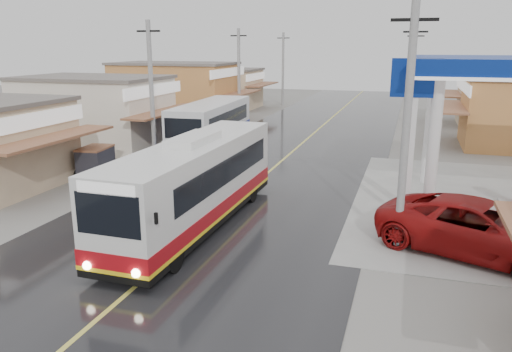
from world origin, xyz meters
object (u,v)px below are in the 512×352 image
object	(u,v)px
second_bus	(211,125)
tyre_stack	(159,166)
coach_bus	(196,183)
jeepney	(480,228)
cyclist	(227,146)
tricycle_near	(95,160)

from	to	relation	value
second_bus	tyre_stack	xyz separation A→B (m)	(-0.88, -5.48, -1.48)
tyre_stack	coach_bus	bearing A→B (deg)	-53.40
second_bus	jeepney	xyz separation A→B (m)	(14.57, -12.69, -0.78)
cyclist	jeepney	bearing A→B (deg)	-25.96
coach_bus	cyclist	xyz separation A→B (m)	(-3.17, 11.65, -1.02)
coach_bus	tyre_stack	size ratio (longest dim) A/B	14.45
coach_bus	tyre_stack	distance (m)	9.46
jeepney	cyclist	distance (m)	17.30
jeepney	tyre_stack	distance (m)	17.07
cyclist	tyre_stack	size ratio (longest dim) A/B	2.60
second_bus	tricycle_near	xyz separation A→B (m)	(-3.15, -8.03, -0.75)
jeepney	coach_bus	bearing A→B (deg)	112.89
tricycle_near	cyclist	bearing A→B (deg)	48.23
coach_bus	cyclist	distance (m)	12.12
tricycle_near	tyre_stack	world-z (taller)	tricycle_near
coach_bus	second_bus	world-z (taller)	coach_bus
coach_bus	jeepney	size ratio (longest dim) A/B	1.74
tyre_stack	tricycle_near	bearing A→B (deg)	-131.70
coach_bus	tricycle_near	xyz separation A→B (m)	(-7.85, 4.95, -0.75)
second_bus	jeepney	bearing A→B (deg)	-43.94
second_bus	tricycle_near	world-z (taller)	second_bus
second_bus	tyre_stack	bearing A→B (deg)	-101.98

